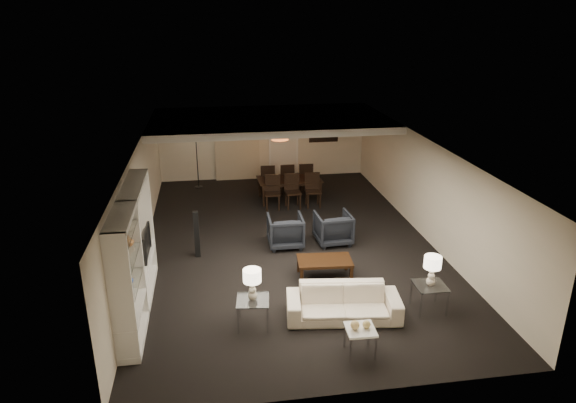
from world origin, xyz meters
The scene contains 35 objects.
floor centered at (0.00, 0.00, 0.00)m, with size 11.00×11.00×0.00m, color black.
ceiling centered at (0.00, 0.00, 2.50)m, with size 7.00×11.00×0.02m, color silver.
wall_back centered at (0.00, 5.50, 1.25)m, with size 7.00×0.02×2.50m, color beige.
wall_front centered at (0.00, -5.50, 1.25)m, with size 7.00×0.02×2.50m, color beige.
wall_left centered at (-3.50, 0.00, 1.25)m, with size 0.02×11.00×2.50m, color beige.
wall_right centered at (3.50, 0.00, 1.25)m, with size 0.02×11.00×2.50m, color beige.
ceiling_soffit centered at (0.00, 3.50, 2.40)m, with size 7.00×4.00×0.20m, color silver.
curtains centered at (-0.90, 5.42, 1.20)m, with size 1.50×0.12×2.40m, color beige.
door centered at (0.70, 5.47, 1.05)m, with size 0.90×0.05×2.10m, color silver.
painting centered at (2.10, 5.46, 1.55)m, with size 0.95×0.04×0.65m, color #142D38.
media_unit centered at (-3.31, -2.60, 1.18)m, with size 0.38×3.40×2.35m, color white, non-canonical shape.
pendant_light centered at (0.30, 3.50, 1.92)m, with size 0.52×0.52×0.24m, color #D8591E.
sofa centered at (0.51, -3.47, 0.31)m, with size 2.12×0.83×0.62m, color beige.
coffee_table centered at (0.51, -1.87, 0.21)m, with size 1.17×0.68×0.42m, color black, non-canonical shape.
armchair_left centered at (-0.09, -0.17, 0.39)m, with size 0.84×0.87×0.79m, color black.
armchair_right centered at (1.11, -0.17, 0.39)m, with size 0.84×0.87×0.79m, color black.
side_table_left centered at (-1.19, -3.47, 0.27)m, with size 0.58×0.58×0.54m, color silver, non-canonical shape.
side_table_right centered at (2.21, -3.47, 0.27)m, with size 0.58×0.58×0.54m, color white, non-canonical shape.
table_lamp_left centered at (-1.19, -3.47, 0.84)m, with size 0.33×0.33×0.60m, color beige, non-canonical shape.
table_lamp_right centered at (2.21, -3.47, 0.84)m, with size 0.33×0.33×0.60m, color beige, non-canonical shape.
marble_table centered at (0.51, -4.57, 0.24)m, with size 0.49×0.49×0.49m, color white, non-canonical shape.
gold_gourd_a centered at (0.41, -4.57, 0.56)m, with size 0.16×0.16×0.16m, color #EFCA7E.
gold_gourd_b centered at (0.61, -4.57, 0.55)m, with size 0.14×0.14×0.14m, color #DEC475.
television centered at (-3.28, -1.75, 1.03)m, with size 0.13×0.97×0.56m, color black.
vase_blue centered at (-3.31, -3.50, 1.15)m, with size 0.17×0.17×0.18m, color #224296.
vase_amber centered at (-3.31, -3.02, 1.65)m, with size 0.18×0.18×0.18m, color #A86A38.
floor_speaker centered at (-2.22, -0.42, 0.57)m, with size 0.12×0.12×1.14m, color black.
dining_table centered at (0.53, 3.05, 0.34)m, with size 1.91×1.06×0.67m, color black.
chair_nl centered at (-0.07, 2.40, 0.50)m, with size 0.46×0.46×1.00m, color black, non-canonical shape.
chair_nm centered at (0.53, 2.40, 0.50)m, with size 0.46×0.46×1.00m, color black, non-canonical shape.
chair_nr centered at (1.13, 2.40, 0.50)m, with size 0.46×0.46×1.00m, color black, non-canonical shape.
chair_fl centered at (-0.07, 3.70, 0.50)m, with size 0.46×0.46×1.00m, color black, non-canonical shape.
chair_fm centered at (0.53, 3.70, 0.50)m, with size 0.46×0.46×1.00m, color black, non-canonical shape.
chair_fr centered at (1.13, 3.70, 0.50)m, with size 0.46×0.46×1.00m, color black, non-canonical shape.
floor_lamp centered at (-2.24, 4.73, 0.90)m, with size 0.26×0.26×1.80m, color black, non-canonical shape.
Camera 1 is at (-1.81, -11.56, 5.44)m, focal length 32.00 mm.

